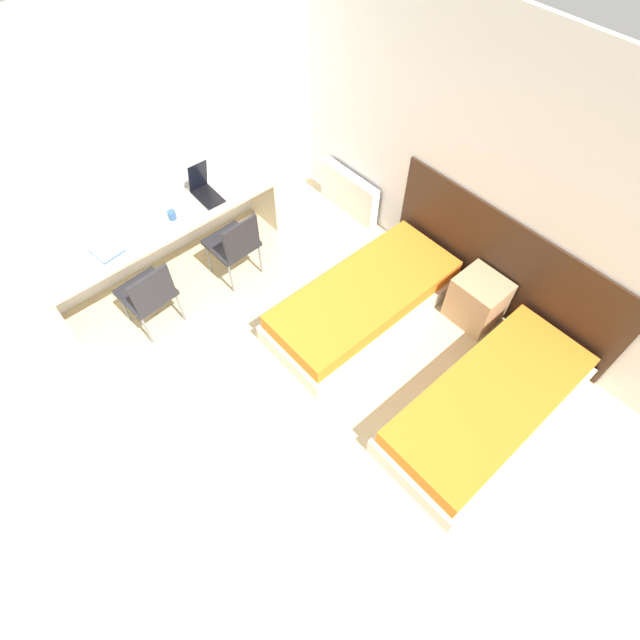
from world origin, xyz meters
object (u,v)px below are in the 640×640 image
(bed_near_window, at_px, (364,301))
(chair_near_laptop, at_px, (234,243))
(chair_near_notebook, at_px, (148,293))
(laptop, at_px, (204,189))
(bed_near_door, at_px, (488,405))
(nightstand, at_px, (477,300))

(bed_near_window, relative_size, chair_near_laptop, 2.41)
(bed_near_window, distance_m, chair_near_notebook, 2.09)
(chair_near_notebook, relative_size, laptop, 2.30)
(bed_near_window, bearing_deg, laptop, -162.28)
(chair_near_laptop, bearing_deg, bed_near_window, 24.88)
(bed_near_door, bearing_deg, nightstand, 133.52)
(chair_near_notebook, bearing_deg, laptop, 112.93)
(chair_near_laptop, bearing_deg, bed_near_door, 10.82)
(chair_near_laptop, bearing_deg, nightstand, 33.45)
(bed_near_door, xyz_separation_m, chair_near_notebook, (-2.80, -1.64, 0.30))
(bed_near_window, height_order, bed_near_door, same)
(nightstand, bearing_deg, chair_near_notebook, -129.69)
(bed_near_window, bearing_deg, chair_near_laptop, -153.00)
(bed_near_door, height_order, chair_near_laptop, chair_near_laptop)
(bed_near_window, distance_m, bed_near_door, 1.54)
(nightstand, relative_size, laptop, 1.41)
(bed_near_door, distance_m, nightstand, 1.12)
(bed_near_door, xyz_separation_m, chair_near_laptop, (-2.80, -0.64, 0.30))
(chair_near_laptop, bearing_deg, chair_near_notebook, -92.13)
(nightstand, xyz_separation_m, chair_near_notebook, (-2.03, -2.45, 0.23))
(chair_near_laptop, distance_m, chair_near_notebook, 0.99)
(chair_near_laptop, xyz_separation_m, laptop, (-0.54, 0.07, 0.31))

